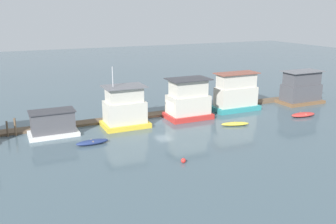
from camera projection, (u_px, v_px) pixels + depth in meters
ground_plane at (165, 120)px, 49.71m from camera, size 200.00×200.00×0.00m
dock_walkway at (157, 114)px, 52.10m from camera, size 59.60×1.95×0.30m
houseboat_white at (53, 124)px, 43.42m from camera, size 5.63×3.31×2.99m
houseboat_yellow at (125, 109)px, 46.55m from camera, size 5.64×4.11×7.66m
houseboat_red at (188, 101)px, 50.18m from camera, size 5.93×4.08×5.41m
houseboat_teal at (236, 93)px, 54.18m from camera, size 6.86×3.39×5.51m
houseboat_brown at (301, 88)px, 58.40m from camera, size 6.85×3.96×5.09m
dinghy_navy at (92, 142)px, 40.79m from camera, size 3.61×1.22×0.52m
dinghy_yellow at (235, 124)px, 47.46m from camera, size 3.74×1.99×0.43m
dinghy_red at (303, 115)px, 51.46m from camera, size 3.82×1.67×0.53m
mooring_post_centre at (15, 127)px, 43.44m from camera, size 0.24×0.24×2.11m
mooring_post_far_left at (7, 129)px, 43.13m from camera, size 0.21×0.21×1.85m
buoy_red at (183, 161)px, 35.86m from camera, size 0.48×0.48×0.48m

